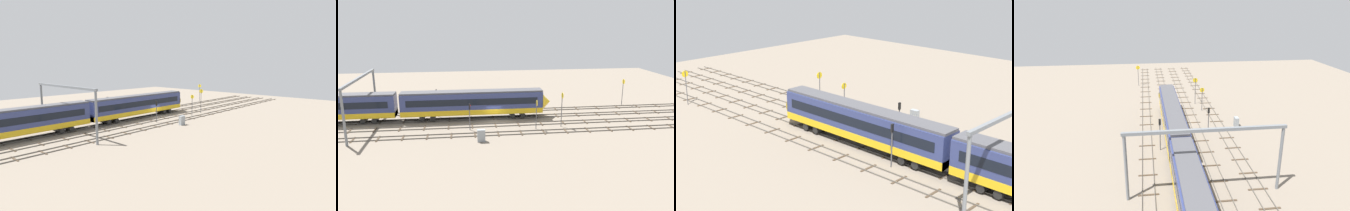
{
  "view_description": "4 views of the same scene",
  "coord_description": "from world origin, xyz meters",
  "views": [
    {
      "loc": [
        -44.03,
        -43.04,
        11.76
      ],
      "look_at": [
        4.63,
        1.06,
        1.88
      ],
      "focal_mm": 30.81,
      "sensor_mm": 36.0,
      "label": 1
    },
    {
      "loc": [
        -4.99,
        -54.41,
        17.16
      ],
      "look_at": [
        2.22,
        1.78,
        2.26
      ],
      "focal_mm": 36.18,
      "sensor_mm": 36.0,
      "label": 2
    },
    {
      "loc": [
        -40.36,
        42.94,
        22.04
      ],
      "look_at": [
        1.96,
        -0.38,
        3.3
      ],
      "focal_mm": 53.47,
      "sensor_mm": 36.0,
      "label": 3
    },
    {
      "loc": [
        -49.82,
        6.12,
        20.85
      ],
      "look_at": [
        0.12,
        -0.01,
        3.33
      ],
      "focal_mm": 32.38,
      "sensor_mm": 36.0,
      "label": 4
    }
  ],
  "objects": [
    {
      "name": "overhead_gantry",
      "position": [
        -21.11,
        0.02,
        6.11
      ],
      "size": [
        0.4,
        17.77,
        8.09
      ],
      "color": "slate",
      "rests_on": "ground"
    },
    {
      "name": "speed_sign_far_trackside",
      "position": [
        6.17,
        -4.73,
        3.06
      ],
      "size": [
        0.14,
        0.9,
        4.7
      ],
      "color": "#4C4C51",
      "rests_on": "ground"
    },
    {
      "name": "ground_plane",
      "position": [
        0.0,
        0.0,
        0.0
      ],
      "size": [
        110.68,
        110.68,
        0.0
      ],
      "primitive_type": "plane",
      "color": "gray"
    },
    {
      "name": "track_second_far",
      "position": [
        -0.0,
        6.35,
        0.07
      ],
      "size": [
        94.68,
        2.4,
        0.16
      ],
      "color": "#59544C",
      "rests_on": "ground"
    },
    {
      "name": "relay_cabinet",
      "position": [
        -2.72,
        -9.15,
        0.88
      ],
      "size": [
        1.14,
        0.65,
        1.75
      ],
      "color": "gray",
      "rests_on": "ground"
    },
    {
      "name": "speed_sign_mid_trackside",
      "position": [
        10.43,
        -4.06,
        3.67
      ],
      "size": [
        0.14,
        0.97,
        5.62
      ],
      "color": "#4C4C51",
      "rests_on": "ground"
    },
    {
      "name": "track_near_foreground",
      "position": [
        -0.0,
        -6.35,
        0.07
      ],
      "size": [
        94.68,
        2.4,
        0.16
      ],
      "color": "#59544C",
      "rests_on": "ground"
    },
    {
      "name": "train",
      "position": [
        -15.3,
        2.12,
        2.66
      ],
      "size": [
        50.4,
        3.24,
        4.8
      ],
      "color": "navy",
      "rests_on": "ground"
    },
    {
      "name": "track_second_near",
      "position": [
        0.0,
        -2.12,
        0.07
      ],
      "size": [
        94.68,
        2.4,
        0.16
      ],
      "color": "#59544C",
      "rests_on": "ground"
    },
    {
      "name": "signal_light_trackside_approach",
      "position": [
        -4.17,
        -3.89,
        2.78
      ],
      "size": [
        0.31,
        0.32,
        4.23
      ],
      "color": "#4C4C51",
      "rests_on": "ground"
    },
    {
      "name": "signal_light_trackside_departure",
      "position": [
        -9.73,
        4.41,
        3.17
      ],
      "size": [
        0.31,
        0.32,
        4.88
      ],
      "color": "#4C4C51",
      "rests_on": "ground"
    },
    {
      "name": "speed_sign_near_foreground",
      "position": [
        26.51,
        8.04,
        3.45
      ],
      "size": [
        0.14,
        0.99,
        5.22
      ],
      "color": "#4C4C51",
      "rests_on": "ground"
    },
    {
      "name": "track_with_train",
      "position": [
        0.0,
        2.12,
        0.07
      ],
      "size": [
        94.68,
        2.4,
        0.16
      ],
      "color": "#59544C",
      "rests_on": "ground"
    }
  ]
}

